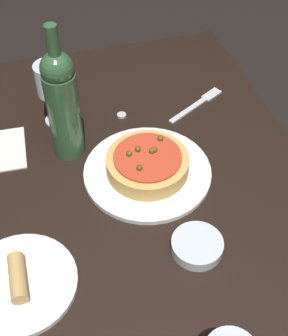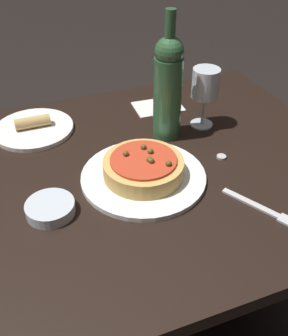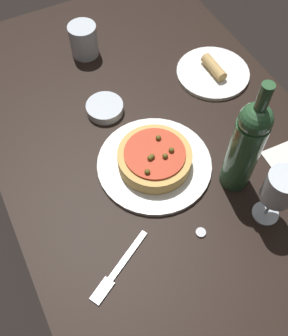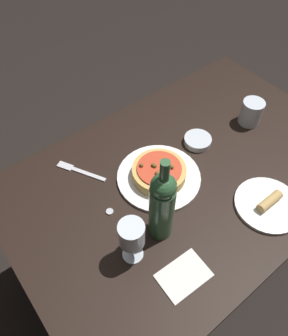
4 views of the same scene
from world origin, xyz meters
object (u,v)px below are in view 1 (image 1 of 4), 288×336
Objects in this scene: pizza at (147,163)px; wine_bottle at (63,103)px; wine_glass at (51,82)px; fork at (199,103)px; bottle_cap at (122,115)px; dinner_plate at (147,172)px; dining_table at (141,235)px; side_bowl at (197,246)px; side_plate at (20,283)px.

wine_bottle reaches higher than pizza.
wine_glass is at bearing -173.90° from wine_bottle.
wine_glass is (-0.24, -0.17, 0.09)m from pizza.
wine_bottle is 0.40m from fork.
wine_glass is 7.05× the size of bottle_cap.
dinner_plate is 1.65× the size of fork.
side_bowl is at bearing 33.54° from dining_table.
side_bowl is (0.12, 0.08, 0.10)m from dining_table.
fork is (-0.43, 0.17, -0.01)m from side_bowl.
bottle_cap is (-0.09, 0.15, -0.14)m from wine_bottle.
dining_table is 53.78× the size of bottle_cap.
side_bowl reaches higher than fork.
dinner_plate is 0.29m from fork.
wine_glass is at bearing -144.84° from pizza.
side_plate is (0.21, -0.31, 0.00)m from dinner_plate.
bottle_cap is (-0.44, -0.05, -0.01)m from side_bowl.
side_bowl is 4.35× the size of bottle_cap.
wine_glass reaches higher than side_bowl.
pizza is at bearing 51.31° from wine_bottle.
dining_table is at bearing -157.65° from fork.
dinner_plate is at bearing 5.24° from pizza.
fork is at bearing 84.50° from wine_glass.
wine_bottle is 1.53× the size of side_plate.
pizza is (-0.00, -0.00, 0.03)m from dinner_plate.
wine_bottle is at bearing -128.71° from dinner_plate.
side_plate is (0.21, -0.31, -0.03)m from pizza.
wine_bottle reaches higher than fork.
pizza is at bearing 123.95° from side_plate.
side_plate is at bearing -56.05° from pizza.
fork is at bearing 141.12° from dining_table.
bottle_cap is (-0.42, 0.30, -0.01)m from side_plate.
dining_table is 3.86× the size of wine_bottle.
bottle_cap reaches higher than fork.
wine_glass is at bearing -144.85° from dinner_plate.
side_bowl is 0.46m from fork.
side_plate is at bearing -56.06° from dinner_plate.
dining_table is 0.14m from dinner_plate.
wine_bottle is 13.94× the size of bottle_cap.
dinner_plate is 12.25× the size of bottle_cap.
wine_glass is 0.51× the size of wine_bottle.
wine_glass is 0.52m from side_bowl.
bottle_cap is at bearing 173.39° from dining_table.
side_plate is at bearing -169.75° from fork.
wine_glass is 0.77× the size of side_plate.
pizza reaches higher than side_bowl.
wine_glass is (-0.24, -0.17, 0.12)m from dinner_plate.
wine_glass is 0.20m from bottle_cap.
wine_glass is at bearing -159.77° from dining_table.
wine_glass is at bearing 162.85° from side_plate.
wine_bottle is (-0.13, -0.16, 0.11)m from pizza.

